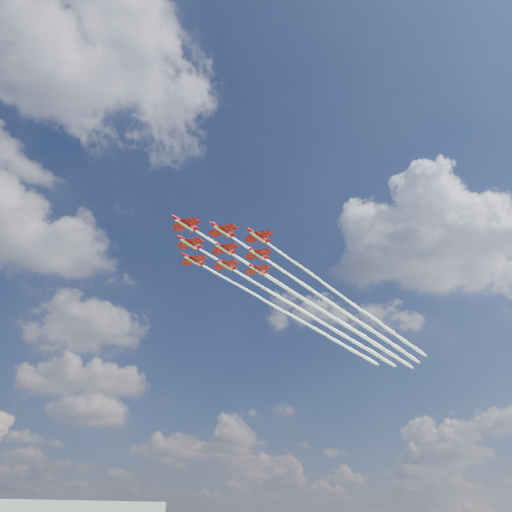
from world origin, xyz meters
name	(u,v)px	position (x,y,z in m)	size (l,w,h in m)	color
jet_lead	(310,303)	(43.58, 29.80, 81.49)	(136.22, 70.96, 2.74)	#A10816
jet_row2_port	(335,306)	(54.66, 27.92, 81.49)	(136.22, 70.96, 2.74)	#A10816
jet_row2_starb	(307,313)	(48.67, 39.82, 81.49)	(136.22, 70.96, 2.74)	#A10816
jet_row3_port	(360,309)	(65.75, 26.04, 81.49)	(136.22, 70.96, 2.74)	#A10816
jet_row3_centre	(331,316)	(59.76, 37.94, 81.49)	(136.22, 70.96, 2.74)	#A10816
jet_row3_starb	(304,323)	(53.77, 49.84, 81.49)	(136.22, 70.96, 2.74)	#A10816
jet_row4_port	(355,319)	(70.85, 36.06, 81.49)	(136.22, 70.96, 2.74)	#A10816
jet_row4_starb	(327,326)	(64.86, 47.96, 81.49)	(136.22, 70.96, 2.74)	#A10816
jet_tail	(350,328)	(75.95, 46.08, 81.49)	(136.22, 70.96, 2.74)	#A10816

